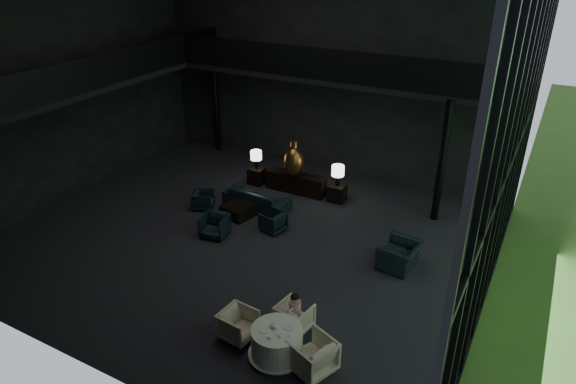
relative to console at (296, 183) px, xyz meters
The scene contains 34 objects.
floor 3.62m from the console, 88.21° to the right, with size 14.00×12.00×0.02m, color black.
wall_back 4.36m from the console, 87.31° to the left, with size 14.00×0.04×8.00m, color black.
wall_front 10.27m from the console, 89.33° to the right, with size 14.00×0.04×8.00m, color black.
wall_left 8.59m from the console, 152.38° to the right, with size 0.04×12.00×8.00m, color black.
curtain_wall 8.73m from the console, 27.03° to the right, with size 0.20×12.00×8.00m, color black, non-canonical shape.
mezzanine_left 7.81m from the console, 148.53° to the right, with size 2.00×12.00×0.25m, color black.
mezzanine_back 4.06m from the console, 51.45° to the left, with size 12.00×2.00×0.25m, color black.
railing_left 7.41m from the console, 143.60° to the right, with size 0.06×12.00×1.00m, color black.
railing_back 4.41m from the console, 19.61° to the left, with size 12.00×0.06×1.00m, color black.
column_nw 5.57m from the console, 156.78° to the left, with size 0.24×0.24×4.00m, color black.
column_ne 5.20m from the console, ahead, with size 0.24×0.24×4.00m, color black.
console is the anchor object (origin of this frame).
bronze_urn 0.92m from the console, 90.00° to the right, with size 0.70×0.70×1.30m.
side_table_left 1.60m from the console, behind, with size 0.56×0.56×0.61m, color black.
table_lamp_left 1.77m from the console, behind, with size 0.41×0.41×0.69m.
side_table_right 1.60m from the console, ahead, with size 0.55×0.55×0.60m, color black.
table_lamp_right 1.78m from the console, ahead, with size 0.44×0.44×0.73m.
sofa 1.78m from the console, 110.22° to the right, with size 2.57×0.75×1.01m, color black.
lounge_armchair_west 3.39m from the console, 129.68° to the right, with size 0.59×0.55×0.60m, color black.
lounge_armchair_east 2.84m from the console, 76.85° to the right, with size 0.61×0.57×0.63m, color black.
lounge_armchair_south 3.98m from the console, 101.02° to the right, with size 0.76×0.71×0.79m, color black.
window_armchair 5.51m from the console, 30.81° to the right, with size 1.22×0.79×1.06m, color black.
coffee_table 2.63m from the console, 108.30° to the right, with size 0.91×0.91×0.40m, color black.
dining_table 8.18m from the console, 65.23° to the right, with size 1.27×1.27×0.75m.
dining_chair_north 7.27m from the console, 62.63° to the right, with size 0.72×0.67×0.74m, color beige.
dining_chair_east 8.56m from the console, 60.05° to the right, with size 0.94×0.88×0.97m, color beige.
dining_chair_west 7.68m from the console, 72.20° to the right, with size 0.74×0.69×0.76m, color beige.
child 7.36m from the console, 62.52° to the right, with size 0.28×0.28×0.60m.
plate_a 8.23m from the console, 66.96° to the right, with size 0.24×0.24×0.02m, color white.
plate_b 8.11m from the console, 63.37° to the right, with size 0.23×0.23×0.02m, color white.
saucer 8.37m from the console, 63.65° to the right, with size 0.14×0.14×0.01m, color white.
coffee_cup 8.41m from the console, 64.58° to the right, with size 0.08×0.08×0.06m, color white.
cereal_bowl 8.13m from the console, 65.61° to the right, with size 0.17×0.17×0.08m, color white.
cream_pot 8.47m from the console, 66.11° to the right, with size 0.06×0.06×0.07m, color #99999E.
Camera 1 is at (7.57, -11.18, 8.24)m, focal length 32.00 mm.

